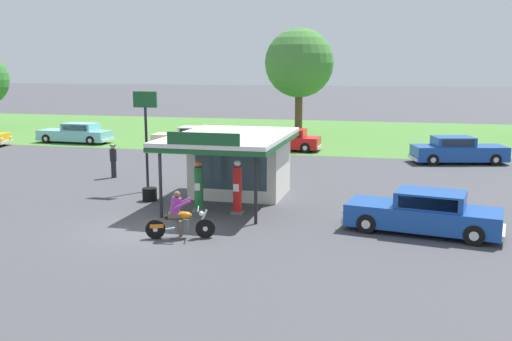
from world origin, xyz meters
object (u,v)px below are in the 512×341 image
Objects in this scene: bystander_leaning_by_kiosk at (113,160)px; roadside_pole_sign at (146,123)px; gas_pump_offside at (237,189)px; parked_car_back_row_centre at (76,134)px; gas_pump_nearside at (199,188)px; parked_car_second_row_spare at (285,140)px; motorcycle_with_rider at (179,219)px; parked_car_back_row_far_right at (458,151)px; featured_classic_sedan at (424,214)px; spare_tire_stack at (150,194)px; parked_car_back_row_right at (191,137)px.

roadside_pole_sign is (3.02, -2.61, 2.16)m from bystander_leaning_by_kiosk.
parked_car_back_row_centre is (-17.10, 17.24, -0.28)m from gas_pump_offside.
gas_pump_nearside reaches higher than parked_car_back_row_centre.
bystander_leaning_by_kiosk is at bearing -119.32° from parked_car_second_row_spare.
roadside_pole_sign is (-3.48, -14.20, 2.40)m from parked_car_second_row_spare.
gas_pump_nearside is at bearing -40.32° from roadside_pole_sign.
gas_pump_nearside is 0.40× the size of parked_car_second_row_spare.
motorcycle_with_rider is 0.39× the size of parked_car_back_row_far_right.
featured_classic_sedan is 15.60m from parked_car_back_row_far_right.
motorcycle_with_rider is 0.49× the size of roadside_pole_sign.
bystander_leaning_by_kiosk is (-8.02, 5.55, -0.06)m from gas_pump_offside.
roadside_pole_sign reaches higher than gas_pump_offside.
roadside_pole_sign reaches higher than gas_pump_nearside.
parked_car_back_row_far_right is 9.47× the size of spare_tire_stack.
spare_tire_stack is at bearing -99.37° from parked_car_second_row_spare.
parked_car_back_row_far_right is 1.28× the size of roadside_pole_sign.
parked_car_back_row_centre is 15.58m from parked_car_second_row_spare.
featured_classic_sedan is at bearing -23.90° from bystander_leaning_by_kiosk.
featured_classic_sedan is at bearing -6.93° from gas_pump_nearside.
motorcycle_with_rider is at bearing -70.91° from parked_car_back_row_right.
featured_classic_sedan is 0.96× the size of parked_car_back_row_centre.
parked_car_back_row_centre is at bearing 142.60° from featured_classic_sedan.
bystander_leaning_by_kiosk is 2.79× the size of spare_tire_stack.
gas_pump_nearside is 0.92× the size of motorcycle_with_rider.
featured_classic_sedan is (8.32, -1.01, -0.25)m from gas_pump_nearside.
featured_classic_sedan is 1.08× the size of parked_car_second_row_spare.
gas_pump_nearside is at bearing 173.07° from featured_classic_sedan.
featured_classic_sedan is at bearing -98.94° from parked_car_back_row_far_right.
parked_car_back_row_centre is 0.99× the size of parked_car_back_row_far_right.
roadside_pole_sign reaches higher than featured_classic_sedan.
motorcycle_with_rider is at bearing -161.73° from featured_classic_sedan.
parked_car_back_row_centre is at bearing 128.94° from spare_tire_stack.
parked_car_back_row_far_right is (9.21, 14.40, -0.25)m from gas_pump_offside.
gas_pump_offside is at bearing -64.67° from parked_car_back_row_right.
spare_tire_stack is at bearing -75.86° from parked_car_back_row_right.
motorcycle_with_rider is at bearing -105.18° from gas_pump_offside.
parked_car_back_row_far_right is at bearing 53.26° from gas_pump_nearside.
gas_pump_offside is at bearing -45.25° from parked_car_back_row_centre.
gas_pump_offside is 17.20m from parked_car_second_row_spare.
roadside_pole_sign reaches higher than parked_car_second_row_spare.
roadside_pole_sign reaches higher than bystander_leaning_by_kiosk.
motorcycle_with_rider is 8.02m from roadside_pole_sign.
roadside_pole_sign is (-5.00, 2.94, 2.11)m from gas_pump_offside.
gas_pump_offside is 3.46× the size of spare_tire_stack.
parked_car_back_row_far_right is at bearing -9.52° from parked_car_back_row_right.
gas_pump_nearside is at bearing -47.95° from parked_car_back_row_centre.
parked_car_back_row_centre is at bearing 132.05° from gas_pump_nearside.
parked_car_second_row_spare is at bearing 114.58° from featured_classic_sedan.
gas_pump_nearside is 8.39m from featured_classic_sedan.
parked_car_second_row_spare is 16.14m from spare_tire_stack.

